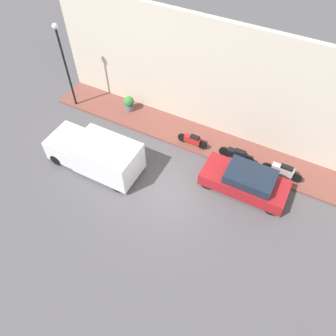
{
  "coord_description": "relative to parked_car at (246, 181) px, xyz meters",
  "views": [
    {
      "loc": [
        -8.34,
        -4.31,
        13.57
      ],
      "look_at": [
        1.11,
        0.62,
        0.6
      ],
      "focal_mm": 35.0,
      "sensor_mm": 36.0,
      "label": 1
    }
  ],
  "objects": [
    {
      "name": "building_facade",
      "position": [
        3.43,
        3.2,
        2.61
      ],
      "size": [
        0.3,
        19.25,
        6.54
      ],
      "color": "beige",
      "rests_on": "ground_plane"
    },
    {
      "name": "delivery_van",
      "position": [
        -2.14,
        7.47,
        0.3
      ],
      "size": [
        2.07,
        5.01,
        1.89
      ],
      "color": "white",
      "rests_on": "ground_plane"
    },
    {
      "name": "ground_plane",
      "position": [
        -2.11,
        3.2,
        -0.66
      ],
      "size": [
        60.0,
        60.0,
        0.0
      ],
      "primitive_type": "plane",
      "color": "#514F51"
    },
    {
      "name": "motorcycle_red",
      "position": [
        1.5,
        3.57,
        -0.15
      ],
      "size": [
        0.3,
        1.77,
        0.72
      ],
      "color": "#B21E1E",
      "rests_on": "sidewalk"
    },
    {
      "name": "sidewalk",
      "position": [
        2.17,
        3.2,
        -0.6
      ],
      "size": [
        2.21,
        19.25,
        0.11
      ],
      "color": "brown",
      "rests_on": "ground_plane"
    },
    {
      "name": "streetlamp",
      "position": [
        1.35,
        11.62,
        2.78
      ],
      "size": [
        0.32,
        0.32,
        5.25
      ],
      "color": "black",
      "rests_on": "sidewalk"
    },
    {
      "name": "potted_plant",
      "position": [
        2.46,
        8.31,
        -0.05
      ],
      "size": [
        0.63,
        0.63,
        0.94
      ],
      "color": "slate",
      "rests_on": "sidewalk"
    },
    {
      "name": "motorcycle_black",
      "position": [
        1.55,
        1.0,
        -0.1
      ],
      "size": [
        0.3,
        1.98,
        0.8
      ],
      "color": "black",
      "rests_on": "sidewalk"
    },
    {
      "name": "parked_car",
      "position": [
        0.0,
        0.0,
        0.0
      ],
      "size": [
        1.81,
        4.26,
        1.36
      ],
      "color": "maroon",
      "rests_on": "ground_plane"
    },
    {
      "name": "scooter_silver",
      "position": [
        1.59,
        -1.44,
        -0.09
      ],
      "size": [
        0.3,
        2.1,
        0.84
      ],
      "color": "#B7B7BF",
      "rests_on": "sidewalk"
    }
  ]
}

